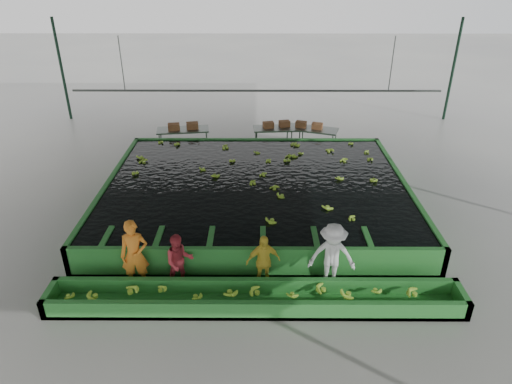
{
  "coord_description": "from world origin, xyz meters",
  "views": [
    {
      "loc": [
        0.06,
        -12.13,
        7.56
      ],
      "look_at": [
        0.0,
        0.5,
        1.0
      ],
      "focal_mm": 32.0,
      "sensor_mm": 36.0,
      "label": 1
    }
  ],
  "objects_px": {
    "worker_d": "(332,256)",
    "packing_table_right": "(311,139)",
    "worker_c": "(263,262)",
    "worker_a": "(135,255)",
    "packing_table_mid": "(279,138)",
    "box_stack_right": "(309,128)",
    "flotation_tank": "(256,193)",
    "box_stack_left": "(183,129)",
    "sorting_trough": "(255,298)",
    "worker_b": "(179,261)",
    "packing_table_left": "(184,140)",
    "box_stack_mid": "(276,127)"
  },
  "relations": [
    {
      "from": "worker_d",
      "to": "packing_table_right",
      "type": "height_order",
      "value": "worker_d"
    },
    {
      "from": "worker_c",
      "to": "worker_a",
      "type": "bearing_deg",
      "value": 166.21
    },
    {
      "from": "worker_d",
      "to": "packing_table_mid",
      "type": "height_order",
      "value": "worker_d"
    },
    {
      "from": "packing_table_mid",
      "to": "packing_table_right",
      "type": "relative_size",
      "value": 1.0
    },
    {
      "from": "packing_table_right",
      "to": "box_stack_right",
      "type": "height_order",
      "value": "box_stack_right"
    },
    {
      "from": "flotation_tank",
      "to": "worker_d",
      "type": "xyz_separation_m",
      "value": [
        1.91,
        -4.3,
        0.46
      ]
    },
    {
      "from": "box_stack_left",
      "to": "sorting_trough",
      "type": "bearing_deg",
      "value": -72.48
    },
    {
      "from": "worker_d",
      "to": "packing_table_right",
      "type": "xyz_separation_m",
      "value": [
        0.46,
        9.24,
        -0.42
      ]
    },
    {
      "from": "worker_b",
      "to": "packing_table_mid",
      "type": "relative_size",
      "value": 0.69
    },
    {
      "from": "packing_table_mid",
      "to": "packing_table_right",
      "type": "distance_m",
      "value": 1.42
    },
    {
      "from": "flotation_tank",
      "to": "worker_c",
      "type": "bearing_deg",
      "value": -87.44
    },
    {
      "from": "flotation_tank",
      "to": "packing_table_right",
      "type": "distance_m",
      "value": 5.48
    },
    {
      "from": "packing_table_mid",
      "to": "box_stack_right",
      "type": "xyz_separation_m",
      "value": [
        1.29,
        -0.03,
        0.5
      ]
    },
    {
      "from": "worker_a",
      "to": "packing_table_mid",
      "type": "height_order",
      "value": "worker_a"
    },
    {
      "from": "worker_d",
      "to": "packing_table_left",
      "type": "distance_m",
      "value": 10.44
    },
    {
      "from": "worker_c",
      "to": "worker_b",
      "type": "bearing_deg",
      "value": 166.21
    },
    {
      "from": "worker_a",
      "to": "worker_c",
      "type": "height_order",
      "value": "worker_a"
    },
    {
      "from": "worker_d",
      "to": "box_stack_right",
      "type": "distance_m",
      "value": 9.31
    },
    {
      "from": "packing_table_left",
      "to": "box_stack_left",
      "type": "xyz_separation_m",
      "value": [
        0.03,
        -0.03,
        0.5
      ]
    },
    {
      "from": "sorting_trough",
      "to": "worker_c",
      "type": "relative_size",
      "value": 6.66
    },
    {
      "from": "worker_a",
      "to": "box_stack_right",
      "type": "bearing_deg",
      "value": 51.14
    },
    {
      "from": "worker_d",
      "to": "packing_table_left",
      "type": "bearing_deg",
      "value": 124.23
    },
    {
      "from": "worker_a",
      "to": "worker_c",
      "type": "xyz_separation_m",
      "value": [
        3.2,
        0.0,
        -0.19
      ]
    },
    {
      "from": "flotation_tank",
      "to": "box_stack_left",
      "type": "relative_size",
      "value": 7.88
    },
    {
      "from": "worker_b",
      "to": "packing_table_right",
      "type": "distance_m",
      "value": 10.19
    },
    {
      "from": "box_stack_left",
      "to": "packing_table_right",
      "type": "bearing_deg",
      "value": 1.62
    },
    {
      "from": "sorting_trough",
      "to": "packing_table_right",
      "type": "bearing_deg",
      "value": 76.71
    },
    {
      "from": "packing_table_mid",
      "to": "box_stack_right",
      "type": "relative_size",
      "value": 1.89
    },
    {
      "from": "sorting_trough",
      "to": "packing_table_mid",
      "type": "relative_size",
      "value": 4.6
    },
    {
      "from": "packing_table_left",
      "to": "packing_table_mid",
      "type": "height_order",
      "value": "packing_table_left"
    },
    {
      "from": "sorting_trough",
      "to": "box_stack_right",
      "type": "distance_m",
      "value": 10.37
    },
    {
      "from": "packing_table_left",
      "to": "box_stack_right",
      "type": "distance_m",
      "value": 5.42
    },
    {
      "from": "packing_table_right",
      "to": "box_stack_right",
      "type": "bearing_deg",
      "value": 155.0
    },
    {
      "from": "packing_table_left",
      "to": "flotation_tank",
      "type": "bearing_deg",
      "value": -56.85
    },
    {
      "from": "packing_table_right",
      "to": "box_stack_mid",
      "type": "distance_m",
      "value": 1.61
    },
    {
      "from": "worker_a",
      "to": "packing_table_right",
      "type": "distance_m",
      "value": 10.7
    },
    {
      "from": "worker_a",
      "to": "worker_b",
      "type": "bearing_deg",
      "value": -9.39
    },
    {
      "from": "worker_b",
      "to": "box_stack_right",
      "type": "bearing_deg",
      "value": 48.41
    },
    {
      "from": "worker_c",
      "to": "worker_d",
      "type": "relative_size",
      "value": 0.82
    },
    {
      "from": "packing_table_left",
      "to": "box_stack_right",
      "type": "relative_size",
      "value": 1.9
    },
    {
      "from": "box_stack_left",
      "to": "packing_table_mid",
      "type": "bearing_deg",
      "value": 3.45
    },
    {
      "from": "packing_table_left",
      "to": "box_stack_left",
      "type": "distance_m",
      "value": 0.5
    },
    {
      "from": "packing_table_right",
      "to": "flotation_tank",
      "type": "bearing_deg",
      "value": -115.63
    },
    {
      "from": "worker_b",
      "to": "worker_d",
      "type": "xyz_separation_m",
      "value": [
        3.82,
        0.0,
        0.16
      ]
    },
    {
      "from": "packing_table_mid",
      "to": "box_stack_right",
      "type": "height_order",
      "value": "box_stack_right"
    },
    {
      "from": "sorting_trough",
      "to": "worker_c",
      "type": "height_order",
      "value": "worker_c"
    },
    {
      "from": "packing_table_mid",
      "to": "worker_b",
      "type": "bearing_deg",
      "value": -107.07
    },
    {
      "from": "worker_a",
      "to": "worker_c",
      "type": "bearing_deg",
      "value": -9.39
    },
    {
      "from": "worker_b",
      "to": "packing_table_mid",
      "type": "height_order",
      "value": "worker_b"
    },
    {
      "from": "worker_b",
      "to": "worker_c",
      "type": "xyz_separation_m",
      "value": [
        2.1,
        0.0,
        0.0
      ]
    }
  ]
}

